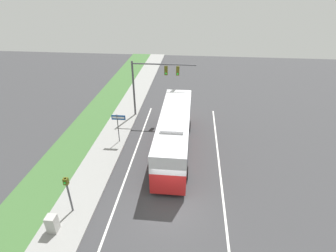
# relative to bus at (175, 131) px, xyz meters

# --- Properties ---
(ground_plane) EXTENTS (80.00, 80.00, 0.00)m
(ground_plane) POSITION_rel_bus_xyz_m (0.21, -6.60, -2.00)
(ground_plane) COLOR #38383A
(sidewalk) EXTENTS (2.80, 80.00, 0.12)m
(sidewalk) POSITION_rel_bus_xyz_m (-5.99, -6.60, -1.94)
(sidewalk) COLOR gray
(sidewalk) RESTS_ON ground_plane
(grass_verge) EXTENTS (3.60, 80.00, 0.10)m
(grass_verge) POSITION_rel_bus_xyz_m (-9.19, -6.60, -1.95)
(grass_verge) COLOR #3D6633
(grass_verge) RESTS_ON ground_plane
(lane_divider_near) EXTENTS (0.14, 30.00, 0.01)m
(lane_divider_near) POSITION_rel_bus_xyz_m (-3.39, -6.60, -1.99)
(lane_divider_near) COLOR silver
(lane_divider_near) RESTS_ON ground_plane
(lane_divider_far) EXTENTS (0.14, 30.00, 0.01)m
(lane_divider_far) POSITION_rel_bus_xyz_m (3.81, -6.60, -1.99)
(lane_divider_far) COLOR silver
(lane_divider_far) RESTS_ON ground_plane
(bus) EXTENTS (2.63, 11.68, 3.68)m
(bus) POSITION_rel_bus_xyz_m (0.00, 0.00, 0.00)
(bus) COLOR red
(bus) RESTS_ON ground_plane
(signal_gantry) EXTENTS (6.55, 0.41, 6.08)m
(signal_gantry) POSITION_rel_bus_xyz_m (-2.81, 6.47, 2.38)
(signal_gantry) COLOR #4C4C51
(signal_gantry) RESTS_ON ground_plane
(pedestrian_signal) EXTENTS (0.28, 0.34, 2.77)m
(pedestrian_signal) POSITION_rel_bus_xyz_m (-5.98, -7.60, -0.09)
(pedestrian_signal) COLOR #4C4C51
(pedestrian_signal) RESTS_ON ground_plane
(street_sign) EXTENTS (1.25, 0.08, 2.86)m
(street_sign) POSITION_rel_bus_xyz_m (-5.09, 0.87, 0.01)
(street_sign) COLOR #4C4C51
(street_sign) RESTS_ON ground_plane
(utility_cabinet) EXTENTS (0.58, 0.56, 1.11)m
(utility_cabinet) POSITION_rel_bus_xyz_m (-6.46, -9.18, -1.32)
(utility_cabinet) COLOR #A8A8A3
(utility_cabinet) RESTS_ON sidewalk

